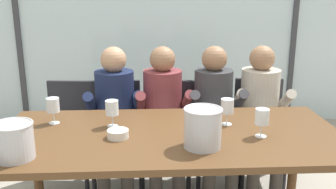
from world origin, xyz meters
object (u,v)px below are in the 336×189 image
object	(u,v)px
chair_near_curtain	(70,125)
ice_bucket_primary	(203,127)
tasting_bowl	(118,134)
chair_center	(168,124)
person_navy_polo	(115,111)
chair_left_of_center	(117,125)
dining_table	(171,145)
wine_glass_by_right_taster	(227,107)
wine_glass_center_pour	(53,106)
chair_right_of_center	(212,124)
wine_glass_by_left_taster	(262,117)
wine_glass_near_bucket	(112,109)
person_charcoal_jacket	(215,109)
chair_near_window_right	(259,122)
ice_bucket_secondary	(14,140)
person_beige_jumper	(261,108)
person_maroon_top	(163,110)

from	to	relation	value
chair_near_curtain	ice_bucket_primary	distance (m)	1.55
tasting_bowl	chair_center	bearing A→B (deg)	70.00
person_navy_polo	chair_left_of_center	bearing A→B (deg)	88.23
dining_table	chair_left_of_center	size ratio (longest dim) A/B	2.43
chair_near_curtain	wine_glass_by_right_taster	bearing A→B (deg)	-28.56
chair_left_of_center	wine_glass_center_pour	size ratio (longest dim) A/B	5.02
chair_right_of_center	wine_glass_by_left_taster	bearing A→B (deg)	-90.27
chair_left_of_center	wine_glass_near_bucket	xyz separation A→B (m)	(0.04, -0.76, 0.39)
person_charcoal_jacket	wine_glass_near_bucket	xyz separation A→B (m)	(-0.78, -0.63, 0.21)
chair_near_window_right	wine_glass_by_right_taster	size ratio (longest dim) A/B	5.02
chair_near_window_right	ice_bucket_primary	xyz separation A→B (m)	(-0.67, -1.14, 0.39)
wine_glass_near_bucket	tasting_bowl	bearing A→B (deg)	-76.19
chair_near_window_right	ice_bucket_primary	size ratio (longest dim) A/B	3.83
person_navy_polo	wine_glass_by_right_taster	world-z (taller)	person_navy_polo
chair_near_curtain	ice_bucket_secondary	size ratio (longest dim) A/B	4.12
chair_left_of_center	ice_bucket_secondary	distance (m)	1.35
person_beige_jumper	ice_bucket_secondary	world-z (taller)	person_beige_jumper
person_maroon_top	chair_near_curtain	bearing A→B (deg)	166.67
person_navy_polo	person_charcoal_jacket	size ratio (longest dim) A/B	1.00
wine_glass_center_pour	wine_glass_by_right_taster	distance (m)	1.14
chair_near_curtain	person_charcoal_jacket	bearing A→B (deg)	-2.17
tasting_bowl	wine_glass_by_right_taster	xyz separation A→B (m)	(0.70, 0.20, 0.09)
chair_left_of_center	chair_near_window_right	distance (m)	1.24
chair_near_curtain	dining_table	bearing A→B (deg)	-43.65
person_beige_jumper	wine_glass_center_pour	xyz separation A→B (m)	(-1.56, -0.55, 0.21)
dining_table	tasting_bowl	bearing A→B (deg)	-169.31
tasting_bowl	chair_right_of_center	bearing A→B (deg)	52.35
chair_near_curtain	person_navy_polo	xyz separation A→B (m)	(0.40, -0.15, 0.17)
chair_near_curtain	chair_right_of_center	xyz separation A→B (m)	(1.22, -0.03, 0.00)
chair_near_curtain	chair_center	bearing A→B (deg)	3.31
person_maroon_top	ice_bucket_primary	xyz separation A→B (m)	(0.18, -0.99, 0.21)
tasting_bowl	wine_glass_center_pour	size ratio (longest dim) A/B	0.74
chair_near_curtain	chair_left_of_center	xyz separation A→B (m)	(0.40, -0.02, 0.00)
chair_left_of_center	chair_center	size ratio (longest dim) A/B	1.00
person_maroon_top	tasting_bowl	bearing A→B (deg)	-112.78
chair_near_curtain	ice_bucket_secondary	world-z (taller)	ice_bucket_secondary
wine_glass_by_left_taster	chair_near_curtain	bearing A→B (deg)	143.20
chair_near_window_right	ice_bucket_secondary	world-z (taller)	ice_bucket_secondary
chair_near_curtain	chair_right_of_center	distance (m)	1.22
chair_near_window_right	ice_bucket_primary	world-z (taller)	ice_bucket_primary
dining_table	person_charcoal_jacket	distance (m)	0.87
wine_glass_by_right_taster	person_maroon_top	bearing A→B (deg)	121.52
person_navy_polo	ice_bucket_secondary	world-z (taller)	person_navy_polo
chair_right_of_center	tasting_bowl	bearing A→B (deg)	-135.21
chair_left_of_center	ice_bucket_secondary	xyz separation A→B (m)	(-0.43, -1.22, 0.37)
person_navy_polo	dining_table	bearing A→B (deg)	-64.39
chair_left_of_center	ice_bucket_primary	bearing A→B (deg)	-66.38
dining_table	chair_center	size ratio (longest dim) A/B	2.43
ice_bucket_primary	person_charcoal_jacket	bearing A→B (deg)	76.01
chair_center	chair_near_window_right	distance (m)	0.81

